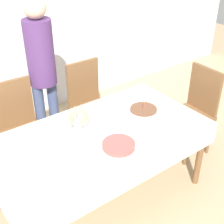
# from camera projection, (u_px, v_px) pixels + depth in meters

# --- Properties ---
(ground_plane) EXTENTS (12.00, 12.00, 0.00)m
(ground_plane) POSITION_uv_depth(u_px,v_px,m) (102.00, 194.00, 3.03)
(ground_plane) COLOR tan
(wall_back) EXTENTS (8.00, 0.05, 2.70)m
(wall_back) POSITION_uv_depth(u_px,v_px,m) (7.00, 15.00, 3.61)
(wall_back) COLOR silver
(wall_back) RESTS_ON ground_plane
(dining_table) EXTENTS (1.87, 1.01, 0.72)m
(dining_table) POSITION_uv_depth(u_px,v_px,m) (100.00, 143.00, 2.70)
(dining_table) COLOR silver
(dining_table) RESTS_ON ground_plane
(dining_chair_far_left) EXTENTS (0.44, 0.44, 0.98)m
(dining_chair_far_left) POSITION_uv_depth(u_px,v_px,m) (19.00, 124.00, 3.10)
(dining_chair_far_left) COLOR brown
(dining_chair_far_left) RESTS_ON ground_plane
(dining_chair_far_right) EXTENTS (0.42, 0.42, 0.98)m
(dining_chair_far_right) POSITION_uv_depth(u_px,v_px,m) (89.00, 100.00, 3.52)
(dining_chair_far_right) COLOR brown
(dining_chair_far_right) RESTS_ON ground_plane
(dining_chair_right_end) EXTENTS (0.44, 0.44, 0.98)m
(dining_chair_right_end) POSITION_uv_depth(u_px,v_px,m) (195.00, 107.00, 3.39)
(dining_chair_right_end) COLOR brown
(dining_chair_right_end) RESTS_ON ground_plane
(birthday_cake) EXTENTS (0.24, 0.24, 0.19)m
(birthday_cake) POSITION_uv_depth(u_px,v_px,m) (143.00, 114.00, 2.81)
(birthday_cake) COLOR white
(birthday_cake) RESTS_ON dining_table
(champagne_tray) EXTENTS (0.29, 0.29, 0.18)m
(champagne_tray) POSITION_uv_depth(u_px,v_px,m) (79.00, 119.00, 2.67)
(champagne_tray) COLOR silver
(champagne_tray) RESTS_ON dining_table
(plate_stack_main) EXTENTS (0.26, 0.26, 0.04)m
(plate_stack_main) POSITION_uv_depth(u_px,v_px,m) (119.00, 145.00, 2.47)
(plate_stack_main) COLOR #CC4C47
(plate_stack_main) RESTS_ON dining_table
(cake_knife) EXTENTS (0.30, 0.06, 0.00)m
(cake_knife) POSITION_uv_depth(u_px,v_px,m) (167.00, 126.00, 2.74)
(cake_knife) COLOR silver
(cake_knife) RESTS_ON dining_table
(fork_pile) EXTENTS (0.18, 0.09, 0.02)m
(fork_pile) POSITION_uv_depth(u_px,v_px,m) (77.00, 147.00, 2.47)
(fork_pile) COLOR silver
(fork_pile) RESTS_ON dining_table
(napkin_pile) EXTENTS (0.15, 0.15, 0.01)m
(napkin_pile) POSITION_uv_depth(u_px,v_px,m) (69.00, 138.00, 2.58)
(napkin_pile) COLOR pink
(napkin_pile) RESTS_ON dining_table
(person_standing) EXTENTS (0.28, 0.28, 1.72)m
(person_standing) POSITION_uv_depth(u_px,v_px,m) (41.00, 64.00, 3.14)
(person_standing) COLOR #3F4C72
(person_standing) RESTS_ON ground_plane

